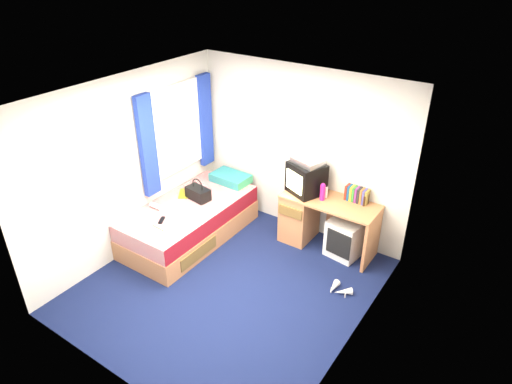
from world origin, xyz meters
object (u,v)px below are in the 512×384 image
Objects in this scene: picture_frame at (366,200)px; pink_water_bottle at (322,192)px; desk at (311,216)px; crt_tv at (306,178)px; colour_swatch_fan at (160,227)px; aerosol_can at (326,192)px; pillow at (231,178)px; vcr at (307,161)px; storage_cube at (345,238)px; towel at (187,219)px; white_heels at (338,290)px; remote_control at (162,220)px; handbag at (198,193)px; water_bottle at (156,206)px; bed at (190,221)px; magazine at (186,193)px.

pink_water_bottle is at bearing -149.32° from picture_frame.
crt_tv is at bearing -179.82° from desk.
crt_tv is 2.04m from colour_swatch_fan.
pillow is at bearing -178.81° from aerosol_can.
crt_tv is at bearing 168.67° from pink_water_bottle.
crt_tv is 1.42× the size of vcr.
desk is 0.57m from crt_tv.
towel reaches higher than storage_cube.
white_heels is (0.93, -0.78, -0.93)m from crt_tv.
storage_cube is 2.46m from remote_control.
handbag is (-1.62, -0.64, -0.22)m from pink_water_bottle.
vcr is 0.49m from aerosol_can.
remote_control is at bearing -83.38° from handbag.
desk is 4.44× the size of white_heels.
picture_frame is 2.83m from water_bottle.
picture_frame is at bearing 7.75° from remote_control.
bed is 1.72m from desk.
pink_water_bottle is at bearing 11.65° from remote_control.
water_bottle is (-0.37, -1.21, -0.03)m from pillow.
bed is 14.29× the size of picture_frame.
pillow is 2.63× the size of pink_water_bottle.
desk is 2.34× the size of crt_tv.
handbag is 2.35m from white_heels.
water_bottle is (-2.30, -1.20, 0.31)m from storage_cube.
desk is at bearing 31.66° from bed.
pillow is 2.87× the size of water_bottle.
colour_swatch_fan is (-0.21, -0.29, -0.04)m from towel.
towel is 1.37× the size of water_bottle.
storage_cube is 2.14m from handbag.
pillow reaches higher than remote_control.
crt_tv is 0.32m from aerosol_can.
pink_water_bottle is 1.76m from handbag.
storage_cube is 3.29× the size of remote_control.
towel is (-1.71, -1.22, 0.32)m from storage_cube.
desk is 1.62m from handbag.
vcr is (1.28, 0.02, 0.62)m from pillow.
pink_water_bottle reaches higher than storage_cube.
water_bottle reaches higher than white_heels.
white_heels is at bearing -19.29° from pillow.
bed is 5.35× the size of handbag.
pink_water_bottle is at bearing 31.12° from water_bottle.
storage_cube is 2.41× the size of pink_water_bottle.
vcr is 1.04× the size of handbag.
crt_tv is 0.84m from picture_frame.
magazine is at bearing 136.64° from bed.
handbag reaches higher than pillow.
crt_tv reaches higher than magazine.
storage_cube is at bearing -0.36° from pillow.
pink_water_bottle is 1.81m from towel.
magazine is (-1.58, -0.68, -0.67)m from vcr.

